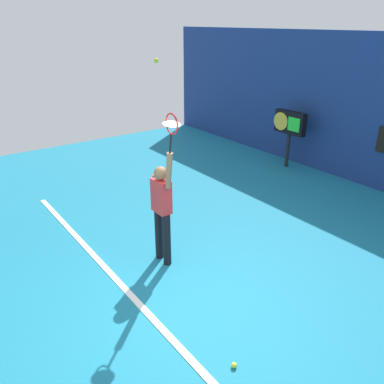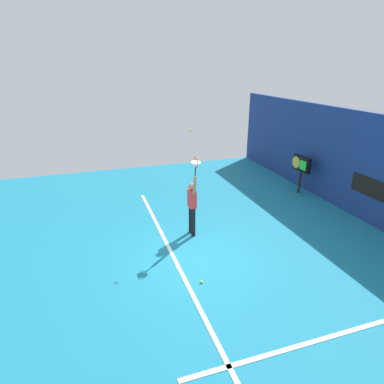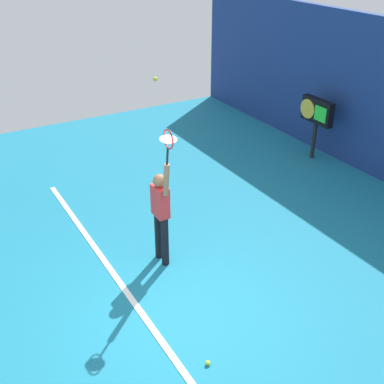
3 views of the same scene
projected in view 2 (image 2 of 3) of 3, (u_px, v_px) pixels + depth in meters
The scene contains 9 objects.
ground_plane at pixel (195, 257), 9.05m from camera, with size 18.00×18.00×0.00m, color teal.
sponsor_banner_center at pixel (379, 191), 10.39m from camera, with size 2.20×0.03×0.60m, color black.
court_baseline at pixel (175, 261), 8.88m from camera, with size 10.00×0.10×0.01m, color white.
court_sideline at pixel (347, 332), 6.52m from camera, with size 0.10×7.00×0.01m, color white.
tennis_player at pixel (192, 204), 9.94m from camera, with size 0.57×0.31×1.99m.
tennis_racket at pixel (196, 163), 9.14m from camera, with size 0.36×0.27×0.62m.
tennis_ball at pixel (191, 130), 9.11m from camera, with size 0.07×0.07×0.07m, color #CCE033.
scoreboard_clock at pixel (301, 165), 13.21m from camera, with size 0.96×0.20×1.54m.
spare_ball at pixel (202, 282), 7.98m from camera, with size 0.07×0.07×0.07m, color #CCE033.
Camera 2 is at (7.36, -2.52, 4.96)m, focal length 30.73 mm.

